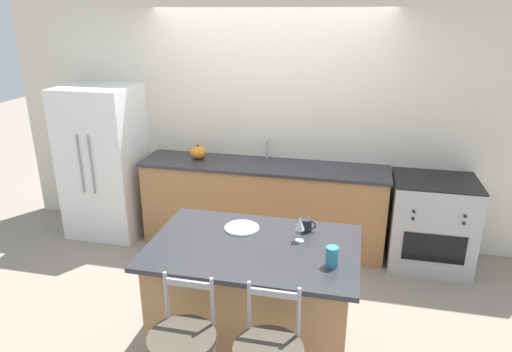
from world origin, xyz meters
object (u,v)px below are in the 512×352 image
(pumpkin_decoration, at_px, (198,153))
(oven_range, at_px, (431,222))
(wine_glass, at_px, (300,224))
(dinner_plate, at_px, (242,228))
(tumbler_cup, at_px, (332,256))
(coffee_mug, at_px, (306,225))
(bar_stool_near, at_px, (183,352))
(refrigerator, at_px, (105,162))

(pumpkin_decoration, bearing_deg, oven_range, -1.81)
(oven_range, relative_size, pumpkin_decoration, 5.17)
(oven_range, bearing_deg, wine_glass, -126.80)
(dinner_plate, height_order, tumbler_cup, tumbler_cup)
(coffee_mug, height_order, tumbler_cup, tumbler_cup)
(oven_range, xyz_separation_m, tumbler_cup, (-0.89, -1.81, 0.52))
(bar_stool_near, xyz_separation_m, pumpkin_decoration, (-0.77, 2.48, 0.45))
(bar_stool_near, bearing_deg, coffee_mug, 60.55)
(wine_glass, relative_size, tumbler_cup, 1.42)
(bar_stool_near, bearing_deg, pumpkin_decoration, 107.28)
(dinner_plate, distance_m, wine_glass, 0.48)
(refrigerator, distance_m, dinner_plate, 2.42)
(refrigerator, xyz_separation_m, wine_glass, (2.42, -1.50, 0.19))
(pumpkin_decoration, bearing_deg, dinner_plate, -59.58)
(oven_range, bearing_deg, coffee_mug, -129.45)
(refrigerator, height_order, wine_glass, refrigerator)
(dinner_plate, bearing_deg, tumbler_cup, -28.92)
(oven_range, bearing_deg, refrigerator, -179.64)
(wine_glass, xyz_separation_m, coffee_mug, (0.03, 0.17, -0.09))
(bar_stool_near, relative_size, pumpkin_decoration, 5.62)
(wine_glass, height_order, tumbler_cup, wine_glass)
(coffee_mug, bearing_deg, bar_stool_near, -119.45)
(refrigerator, relative_size, dinner_plate, 6.46)
(tumbler_cup, bearing_deg, dinner_plate, 151.08)
(pumpkin_decoration, bearing_deg, coffee_mug, -46.39)
(bar_stool_near, xyz_separation_m, dinner_plate, (0.11, 0.98, 0.36))
(wine_glass, bearing_deg, dinner_plate, 167.64)
(refrigerator, xyz_separation_m, oven_range, (3.57, 0.02, -0.39))
(dinner_plate, relative_size, wine_glass, 1.38)
(bar_stool_near, distance_m, coffee_mug, 1.27)
(wine_glass, distance_m, pumpkin_decoration, 2.09)
(oven_range, distance_m, pumpkin_decoration, 2.54)
(oven_range, distance_m, dinner_plate, 2.19)
(dinner_plate, relative_size, pumpkin_decoration, 1.48)
(dinner_plate, height_order, pumpkin_decoration, pumpkin_decoration)
(dinner_plate, relative_size, coffee_mug, 2.21)
(refrigerator, distance_m, oven_range, 3.59)
(refrigerator, relative_size, bar_stool_near, 1.70)
(dinner_plate, xyz_separation_m, wine_glass, (0.45, -0.10, 0.13))
(refrigerator, xyz_separation_m, dinner_plate, (1.97, -1.40, 0.07))
(wine_glass, distance_m, coffee_mug, 0.19)
(coffee_mug, bearing_deg, refrigerator, 151.52)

